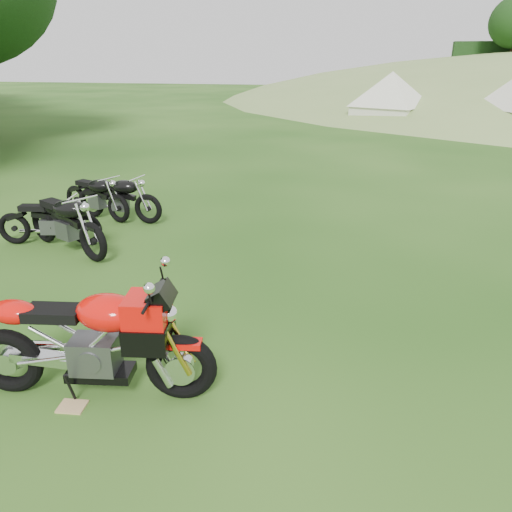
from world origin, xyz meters
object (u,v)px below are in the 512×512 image
(vintage_moto_b, at_px, (96,195))
(vintage_moto_c, at_px, (66,221))
(plywood_board, at_px, (72,406))
(vintage_moto_d, at_px, (118,197))
(vintage_moto_a, at_px, (49,219))
(tent_left, at_px, (391,98))
(sport_motorcycle, at_px, (90,333))

(vintage_moto_b, height_order, vintage_moto_c, vintage_moto_c)
(plywood_board, relative_size, vintage_moto_d, 0.13)
(vintage_moto_a, relative_size, tent_left, 0.60)
(vintage_moto_c, xyz_separation_m, tent_left, (5.23, 19.29, 0.73))
(sport_motorcycle, relative_size, vintage_moto_a, 1.27)
(tent_left, bearing_deg, vintage_moto_a, -82.39)
(vintage_moto_b, bearing_deg, tent_left, 91.30)
(vintage_moto_a, xyz_separation_m, vintage_moto_c, (0.49, -0.22, 0.07))
(vintage_moto_a, height_order, vintage_moto_c, vintage_moto_c)
(plywood_board, xyz_separation_m, tent_left, (2.87, 22.88, 1.26))
(vintage_moto_c, relative_size, vintage_moto_d, 1.10)
(vintage_moto_d, relative_size, tent_left, 0.63)
(vintage_moto_d, height_order, tent_left, tent_left)
(vintage_moto_c, xyz_separation_m, vintage_moto_d, (-0.01, 1.78, -0.05))
(vintage_moto_c, distance_m, vintage_moto_d, 1.78)
(vintage_moto_c, distance_m, tent_left, 20.00)
(vintage_moto_b, distance_m, vintage_moto_d, 0.54)
(sport_motorcycle, bearing_deg, vintage_moto_c, 116.19)
(sport_motorcycle, distance_m, vintage_moto_b, 6.02)
(sport_motorcycle, distance_m, tent_left, 22.81)
(plywood_board, bearing_deg, vintage_moto_d, 113.76)
(sport_motorcycle, bearing_deg, vintage_moto_d, 105.55)
(vintage_moto_a, bearing_deg, vintage_moto_b, 80.09)
(plywood_board, height_order, vintage_moto_b, vintage_moto_b)
(vintage_moto_d, bearing_deg, vintage_moto_b, 177.34)
(vintage_moto_d, xyz_separation_m, tent_left, (5.24, 17.51, 0.78))
(sport_motorcycle, relative_size, vintage_moto_c, 1.09)
(sport_motorcycle, xyz_separation_m, vintage_moto_c, (-2.48, 3.35, -0.13))
(plywood_board, bearing_deg, tent_left, 82.85)
(vintage_moto_a, relative_size, vintage_moto_d, 0.95)
(vintage_moto_c, height_order, vintage_moto_d, vintage_moto_c)
(sport_motorcycle, bearing_deg, vintage_moto_b, 109.84)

